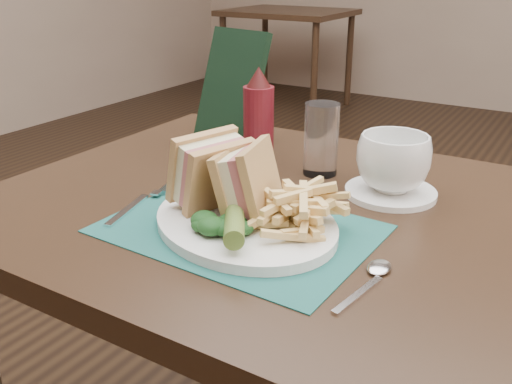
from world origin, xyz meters
TOP-DOWN VIEW (x-y plane):
  - floor at (0.00, 0.00)m, footprint 7.00×7.00m
  - table_main at (0.00, -0.50)m, footprint 0.90×0.75m
  - table_bg_left at (-1.73, 2.75)m, footprint 0.90×0.75m
  - placemat at (0.02, -0.62)m, footprint 0.39×0.28m
  - plate at (0.02, -0.61)m, footprint 0.37×0.34m
  - sandwich_half_a at (-0.07, -0.60)m, footprint 0.11×0.13m
  - sandwich_half_b at (-0.01, -0.60)m, footprint 0.10×0.12m
  - kale_garnish at (0.02, -0.67)m, footprint 0.11×0.08m
  - pickle_spear at (0.04, -0.67)m, footprint 0.09×0.12m
  - fries_pile at (0.10, -0.59)m, footprint 0.18×0.20m
  - fork at (-0.17, -0.63)m, footprint 0.08×0.17m
  - spoon at (0.23, -0.67)m, footprint 0.06×0.15m
  - saucer at (0.16, -0.38)m, footprint 0.20×0.20m
  - coffee_cup at (0.16, -0.38)m, footprint 0.17×0.17m
  - drinking_glass at (0.01, -0.35)m, footprint 0.06×0.06m
  - ketchup_bottle at (-0.10, -0.37)m, footprint 0.07×0.07m
  - check_presenter at (-0.22, -0.30)m, footprint 0.16×0.12m

SIDE VIEW (x-z plane):
  - floor at x=0.00m, z-range 0.00..0.00m
  - table_main at x=0.00m, z-range 0.00..0.75m
  - table_bg_left at x=-1.73m, z-range 0.00..0.75m
  - placemat at x=0.02m, z-range 0.75..0.75m
  - spoon at x=0.23m, z-range 0.75..0.76m
  - saucer at x=0.16m, z-range 0.75..0.76m
  - fork at x=-0.17m, z-range 0.75..0.76m
  - plate at x=0.02m, z-range 0.75..0.77m
  - kale_garnish at x=0.02m, z-range 0.77..0.79m
  - pickle_spear at x=0.04m, z-range 0.77..0.80m
  - fries_pile at x=0.10m, z-range 0.77..0.83m
  - coffee_cup at x=0.16m, z-range 0.76..0.85m
  - drinking_glass at x=0.01m, z-range 0.75..0.88m
  - sandwich_half_b at x=-0.01m, z-range 0.77..0.87m
  - sandwich_half_a at x=-0.07m, z-range 0.77..0.88m
  - ketchup_bottle at x=-0.10m, z-range 0.75..0.94m
  - check_presenter at x=-0.22m, z-range 0.75..0.98m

